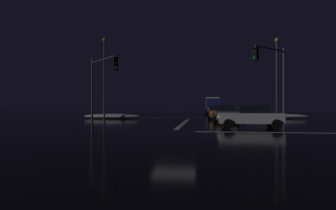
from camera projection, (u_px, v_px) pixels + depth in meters
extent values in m
cube|color=black|center=(174.00, 132.00, 16.83)|extent=(120.00, 120.00, 0.10)
cube|color=white|center=(184.00, 123.00, 24.87)|extent=(0.35, 13.87, 0.01)
cube|color=yellow|center=(190.00, 118.00, 36.38)|extent=(22.00, 0.15, 0.01)
cube|color=white|center=(321.00, 133.00, 15.79)|extent=(13.87, 0.40, 0.01)
ellipsoid|color=white|center=(112.00, 116.00, 33.32)|extent=(6.82, 1.50, 0.58)
ellipsoid|color=white|center=(265.00, 116.00, 33.71)|extent=(9.89, 1.50, 0.59)
cube|color=slate|center=(225.00, 115.00, 26.05)|extent=(1.80, 4.20, 0.70)
cube|color=black|center=(225.00, 108.00, 26.25)|extent=(1.60, 2.00, 0.55)
cylinder|color=black|center=(237.00, 120.00, 24.40)|extent=(0.22, 0.64, 0.64)
cylinder|color=black|center=(216.00, 120.00, 24.62)|extent=(0.22, 0.64, 0.64)
cylinder|color=black|center=(234.00, 118.00, 27.47)|extent=(0.22, 0.64, 0.64)
cylinder|color=black|center=(215.00, 118.00, 27.70)|extent=(0.22, 0.64, 0.64)
sphere|color=#F9EFC6|center=(235.00, 115.00, 23.86)|extent=(0.22, 0.22, 0.22)
sphere|color=#F9EFC6|center=(219.00, 115.00, 24.03)|extent=(0.22, 0.22, 0.22)
cube|color=#C66014|center=(217.00, 113.00, 32.31)|extent=(1.80, 4.20, 0.70)
cube|color=black|center=(217.00, 108.00, 32.51)|extent=(1.60, 2.00, 0.55)
cylinder|color=black|center=(226.00, 117.00, 30.66)|extent=(0.22, 0.64, 0.64)
cylinder|color=black|center=(209.00, 117.00, 30.88)|extent=(0.22, 0.64, 0.64)
cylinder|color=black|center=(224.00, 116.00, 33.73)|extent=(0.22, 0.64, 0.64)
cylinder|color=black|center=(209.00, 116.00, 33.96)|extent=(0.22, 0.64, 0.64)
sphere|color=#F9EFC6|center=(224.00, 113.00, 30.12)|extent=(0.22, 0.22, 0.22)
sphere|color=#F9EFC6|center=(212.00, 113.00, 30.29)|extent=(0.22, 0.22, 0.22)
cube|color=navy|center=(216.00, 112.00, 38.48)|extent=(1.80, 4.20, 0.70)
cube|color=black|center=(216.00, 107.00, 38.68)|extent=(1.60, 2.00, 0.55)
cylinder|color=black|center=(224.00, 115.00, 36.83)|extent=(0.22, 0.64, 0.64)
cylinder|color=black|center=(210.00, 115.00, 37.06)|extent=(0.22, 0.64, 0.64)
cylinder|color=black|center=(222.00, 114.00, 39.91)|extent=(0.22, 0.64, 0.64)
cylinder|color=black|center=(209.00, 114.00, 40.13)|extent=(0.22, 0.64, 0.64)
sphere|color=#F9EFC6|center=(222.00, 112.00, 36.30)|extent=(0.22, 0.22, 0.22)
sphere|color=#F9EFC6|center=(212.00, 112.00, 36.46)|extent=(0.22, 0.22, 0.22)
cube|color=#14512D|center=(214.00, 111.00, 44.39)|extent=(1.80, 4.20, 0.70)
cube|color=black|center=(214.00, 107.00, 44.59)|extent=(1.60, 2.00, 0.55)
cylinder|color=black|center=(221.00, 114.00, 42.74)|extent=(0.22, 0.64, 0.64)
cylinder|color=black|center=(208.00, 114.00, 42.96)|extent=(0.22, 0.64, 0.64)
cylinder|color=black|center=(219.00, 113.00, 45.81)|extent=(0.22, 0.64, 0.64)
cylinder|color=black|center=(208.00, 113.00, 46.04)|extent=(0.22, 0.64, 0.64)
sphere|color=#F9EFC6|center=(219.00, 111.00, 42.20)|extent=(0.22, 0.22, 0.22)
sphere|color=#F9EFC6|center=(210.00, 111.00, 42.37)|extent=(0.22, 0.22, 0.22)
cube|color=navy|center=(213.00, 105.00, 49.10)|extent=(2.40, 2.20, 2.30)
cube|color=silver|center=(212.00, 104.00, 53.57)|extent=(2.40, 5.00, 2.60)
cylinder|color=black|center=(220.00, 112.00, 49.54)|extent=(0.28, 0.96, 0.96)
cylinder|color=black|center=(206.00, 112.00, 49.84)|extent=(0.28, 0.96, 0.96)
cylinder|color=black|center=(219.00, 111.00, 54.21)|extent=(0.28, 0.96, 0.96)
cylinder|color=black|center=(206.00, 111.00, 54.51)|extent=(0.28, 0.96, 0.96)
sphere|color=#F9EFC6|center=(218.00, 109.00, 47.85)|extent=(0.26, 0.26, 0.26)
sphere|color=#F9EFC6|center=(208.00, 109.00, 48.07)|extent=(0.26, 0.26, 0.26)
cube|color=silver|center=(250.00, 118.00, 19.65)|extent=(4.20, 1.80, 0.70)
cube|color=black|center=(253.00, 109.00, 19.63)|extent=(2.00, 1.60, 0.55)
cylinder|color=black|center=(228.00, 124.00, 18.95)|extent=(0.64, 0.22, 0.64)
cylinder|color=black|center=(226.00, 122.00, 20.74)|extent=(0.64, 0.22, 0.64)
cylinder|color=black|center=(277.00, 124.00, 18.56)|extent=(0.64, 0.22, 0.64)
cylinder|color=black|center=(270.00, 122.00, 20.35)|extent=(0.64, 0.22, 0.64)
sphere|color=#F9EFC6|center=(219.00, 118.00, 19.27)|extent=(0.22, 0.22, 0.22)
sphere|color=#F9EFC6|center=(218.00, 117.00, 20.56)|extent=(0.22, 0.22, 0.22)
cylinder|color=#4C4C51|center=(92.00, 91.00, 26.34)|extent=(0.18, 0.18, 5.81)
cylinder|color=#4C4C51|center=(103.00, 59.00, 24.54)|extent=(3.32, 3.32, 0.12)
cube|color=black|center=(115.00, 64.00, 22.73)|extent=(0.46, 0.46, 1.05)
sphere|color=black|center=(116.00, 59.00, 22.61)|extent=(0.22, 0.22, 0.22)
sphere|color=black|center=(116.00, 63.00, 22.61)|extent=(0.22, 0.22, 0.22)
sphere|color=green|center=(116.00, 68.00, 22.60)|extent=(0.22, 0.22, 0.22)
cylinder|color=#4C4C51|center=(284.00, 86.00, 24.21)|extent=(0.18, 0.18, 6.43)
cylinder|color=#4C4C51|center=(270.00, 49.00, 22.99)|extent=(2.91, 2.91, 0.12)
cube|color=black|center=(256.00, 54.00, 21.77)|extent=(0.46, 0.46, 1.05)
sphere|color=black|center=(254.00, 49.00, 21.67)|extent=(0.22, 0.22, 0.22)
sphere|color=black|center=(254.00, 53.00, 21.67)|extent=(0.22, 0.22, 0.22)
sphere|color=green|center=(254.00, 58.00, 21.67)|extent=(0.22, 0.22, 0.22)
cylinder|color=#424247|center=(277.00, 81.00, 29.28)|extent=(0.20, 0.20, 8.11)
sphere|color=#F9AD47|center=(277.00, 40.00, 29.29)|extent=(0.44, 0.44, 0.44)
cylinder|color=#424247|center=(104.00, 80.00, 31.59)|extent=(0.20, 0.20, 8.66)
sphere|color=#F9AD47|center=(104.00, 40.00, 31.61)|extent=(0.44, 0.44, 0.44)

